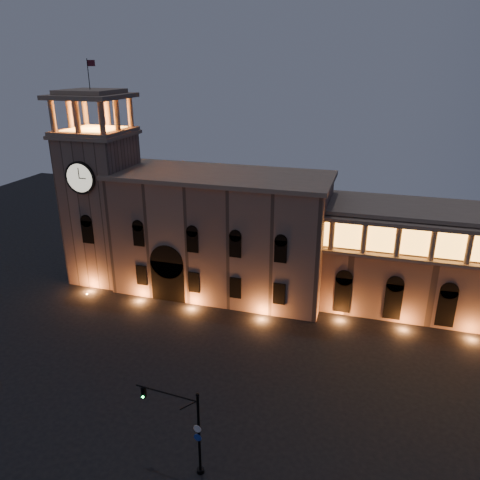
{
  "coord_description": "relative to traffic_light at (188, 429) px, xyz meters",
  "views": [
    {
      "loc": [
        18.66,
        -37.99,
        32.04
      ],
      "look_at": [
        2.62,
        16.0,
        10.45
      ],
      "focal_mm": 35.0,
      "sensor_mm": 36.0,
      "label": 1
    }
  ],
  "objects": [
    {
      "name": "clock_tower",
      "position": [
        -26.62,
        31.6,
        8.25
      ],
      "size": [
        9.8,
        9.8,
        32.4
      ],
      "color": "#826455",
      "rests_on": "ground"
    },
    {
      "name": "traffic_light",
      "position": [
        0.0,
        0.0,
        0.0
      ],
      "size": [
        5.89,
        0.87,
        8.09
      ],
      "rotation": [
        0.0,
        0.0,
        -0.08
      ],
      "color": "black",
      "rests_on": "ground"
    },
    {
      "name": "colonnade_wing",
      "position": [
        25.88,
        34.55,
        3.08
      ],
      "size": [
        40.6,
        11.5,
        14.5
      ],
      "color": "#7D5F50",
      "rests_on": "ground"
    },
    {
      "name": "government_building",
      "position": [
        -8.2,
        32.56,
        4.52
      ],
      "size": [
        30.8,
        12.8,
        17.6
      ],
      "color": "#826455",
      "rests_on": "ground"
    },
    {
      "name": "ground",
      "position": [
        -6.12,
        10.63,
        -4.25
      ],
      "size": [
        160.0,
        160.0,
        0.0
      ],
      "primitive_type": "plane",
      "color": "black",
      "rests_on": "ground"
    }
  ]
}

